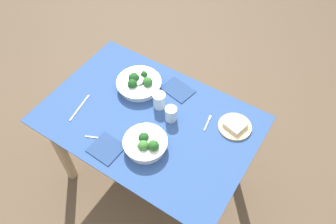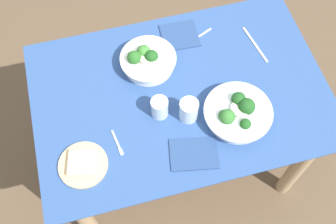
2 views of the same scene
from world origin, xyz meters
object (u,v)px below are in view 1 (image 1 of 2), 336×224
at_px(water_glass_center, 171,114).
at_px(napkin_folded_upper, 178,90).
at_px(water_glass_side, 159,100).
at_px(broccoli_bowl_near, 146,144).
at_px(bread_side_plate, 235,126).
at_px(table_knife_left, 80,108).
at_px(broccoli_bowl_far, 139,83).
at_px(fork_by_far_bowl, 208,122).
at_px(napkin_folded_lower, 106,148).
at_px(fork_by_near_bowl, 96,138).

bearing_deg(water_glass_center, napkin_folded_upper, 111.57).
bearing_deg(water_glass_side, broccoli_bowl_near, -70.36).
distance_m(bread_side_plate, napkin_folded_upper, 0.42).
bearing_deg(broccoli_bowl_near, table_knife_left, 178.51).
distance_m(broccoli_bowl_far, broccoli_bowl_near, 0.43).
relative_size(broccoli_bowl_far, fork_by_far_bowl, 2.40).
bearing_deg(water_glass_side, table_knife_left, -145.31).
distance_m(broccoli_bowl_far, table_knife_left, 0.38).
relative_size(broccoli_bowl_far, broccoli_bowl_near, 1.15).
xyz_separation_m(water_glass_side, napkin_folded_upper, (0.03, 0.16, -0.05)).
relative_size(fork_by_far_bowl, napkin_folded_lower, 0.70).
height_order(broccoli_bowl_near, bread_side_plate, broccoli_bowl_near).
bearing_deg(fork_by_near_bowl, water_glass_side, 41.62).
distance_m(water_glass_side, napkin_folded_upper, 0.17).
xyz_separation_m(bread_side_plate, table_knife_left, (-0.82, -0.36, -0.01)).
bearing_deg(napkin_folded_upper, broccoli_bowl_far, -152.58).
relative_size(water_glass_center, table_knife_left, 0.44).
relative_size(broccoli_bowl_far, bread_side_plate, 1.45).
distance_m(broccoli_bowl_near, fork_by_far_bowl, 0.38).
relative_size(table_knife_left, napkin_folded_upper, 1.14).
xyz_separation_m(broccoli_bowl_far, napkin_folded_upper, (0.21, 0.11, -0.03)).
xyz_separation_m(broccoli_bowl_near, table_knife_left, (-0.48, 0.01, -0.04)).
xyz_separation_m(water_glass_center, fork_by_far_bowl, (0.19, 0.09, -0.04)).
distance_m(broccoli_bowl_near, fork_by_near_bowl, 0.29).
bearing_deg(water_glass_side, bread_side_plate, 12.82).
bearing_deg(water_glass_center, water_glass_side, 158.18).
bearing_deg(napkin_folded_lower, fork_by_near_bowl, 166.44).
bearing_deg(bread_side_plate, broccoli_bowl_near, -131.94).
distance_m(broccoli_bowl_far, water_glass_center, 0.30).
bearing_deg(broccoli_bowl_near, napkin_folded_upper, 99.51).
bearing_deg(napkin_folded_upper, napkin_folded_lower, -100.21).
height_order(broccoli_bowl_far, broccoli_bowl_near, broccoli_bowl_near).
height_order(water_glass_side, napkin_folded_lower, water_glass_side).
distance_m(bread_side_plate, table_knife_left, 0.90).
relative_size(water_glass_center, fork_by_near_bowl, 0.88).
bearing_deg(fork_by_far_bowl, broccoli_bowl_far, 79.67).
bearing_deg(bread_side_plate, broccoli_bowl_far, -175.78).
distance_m(water_glass_center, napkin_folded_lower, 0.40).
xyz_separation_m(fork_by_far_bowl, napkin_folded_upper, (-0.27, 0.11, 0.00)).
xyz_separation_m(water_glass_center, napkin_folded_lower, (-0.18, -0.35, -0.04)).
relative_size(water_glass_center, water_glass_side, 0.91).
height_order(water_glass_side, table_knife_left, water_glass_side).
height_order(fork_by_far_bowl, napkin_folded_lower, napkin_folded_lower).
bearing_deg(napkin_folded_lower, water_glass_center, 62.88).
bearing_deg(napkin_folded_upper, water_glass_center, -68.43).
bearing_deg(fork_by_near_bowl, napkin_folded_upper, 45.95).
relative_size(broccoli_bowl_near, bread_side_plate, 1.26).
bearing_deg(napkin_folded_upper, water_glass_side, -98.92).
bearing_deg(water_glass_side, napkin_folded_lower, -100.74).
xyz_separation_m(table_knife_left, napkin_folded_upper, (0.41, 0.43, 0.00)).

